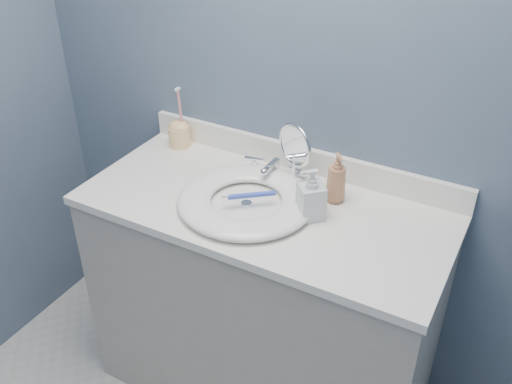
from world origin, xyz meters
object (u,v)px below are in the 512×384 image
Objects in this scene: soap_bottle_clear at (311,194)px; toothbrush_holder at (179,133)px; makeup_mirror at (295,152)px; soap_bottle_amber at (337,178)px.

toothbrush_holder is at bearing -150.75° from soap_bottle_clear.
makeup_mirror is 0.17m from soap_bottle_amber.
soap_bottle_clear is (0.13, -0.15, -0.04)m from makeup_mirror.
soap_bottle_amber is 0.67m from toothbrush_holder.
toothbrush_holder reaches higher than makeup_mirror.
makeup_mirror is at bearing 130.90° from soap_bottle_amber.
soap_bottle_amber is 0.71× the size of toothbrush_holder.
makeup_mirror reaches higher than soap_bottle_amber.
toothbrush_holder is (-0.51, 0.05, -0.07)m from makeup_mirror.
makeup_mirror is 0.95× the size of toothbrush_holder.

